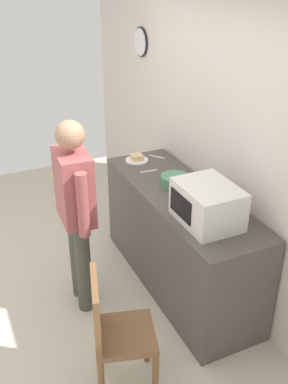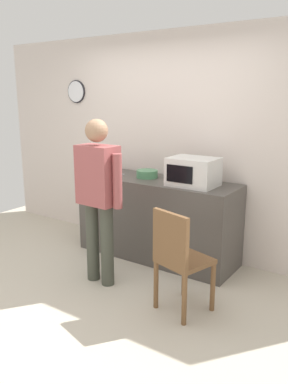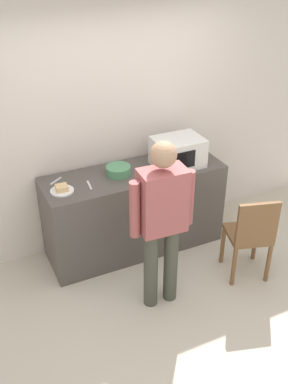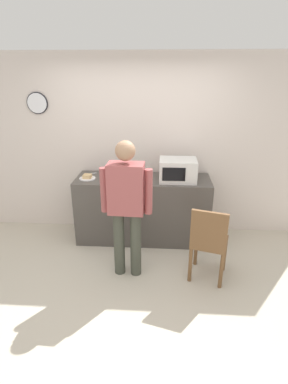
% 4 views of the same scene
% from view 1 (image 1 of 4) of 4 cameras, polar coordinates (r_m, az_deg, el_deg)
% --- Properties ---
extents(ground_plane, '(6.00, 6.00, 0.00)m').
position_cam_1_polar(ground_plane, '(4.01, -12.35, -15.14)').
color(ground_plane, beige).
extents(back_wall, '(5.40, 0.13, 2.60)m').
position_cam_1_polar(back_wall, '(3.84, 9.41, 6.27)').
color(back_wall, silver).
rests_on(back_wall, ground_plane).
extents(kitchen_counter, '(1.89, 0.62, 0.94)m').
position_cam_1_polar(kitchen_counter, '(3.99, 4.52, -6.12)').
color(kitchen_counter, '#4C4742').
rests_on(kitchen_counter, ground_plane).
extents(microwave, '(0.50, 0.39, 0.30)m').
position_cam_1_polar(microwave, '(3.29, 8.14, -1.56)').
color(microwave, silver).
rests_on(microwave, kitchen_counter).
extents(sandwich_plate, '(0.22, 0.22, 0.07)m').
position_cam_1_polar(sandwich_plate, '(4.33, -0.93, 4.28)').
color(sandwich_plate, white).
rests_on(sandwich_plate, kitchen_counter).
extents(salad_bowl, '(0.25, 0.25, 0.09)m').
position_cam_1_polar(salad_bowl, '(3.86, 4.01, 1.50)').
color(salad_bowl, '#4C8E60').
rests_on(salad_bowl, kitchen_counter).
extents(fork_utensil, '(0.04, 0.17, 0.01)m').
position_cam_1_polar(fork_utensil, '(4.11, 0.62, 2.69)').
color(fork_utensil, silver).
rests_on(fork_utensil, kitchen_counter).
extents(spoon_utensil, '(0.15, 0.12, 0.01)m').
position_cam_1_polar(spoon_utensil, '(4.42, 1.67, 4.54)').
color(spoon_utensil, silver).
rests_on(spoon_utensil, kitchen_counter).
extents(person_standing, '(0.59, 0.26, 1.66)m').
position_cam_1_polar(person_standing, '(3.54, -8.78, -1.59)').
color(person_standing, '#404338').
rests_on(person_standing, ground_plane).
extents(wooden_chair, '(0.50, 0.50, 0.94)m').
position_cam_1_polar(wooden_chair, '(3.06, -3.96, -17.26)').
color(wooden_chair, brown).
rests_on(wooden_chair, ground_plane).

